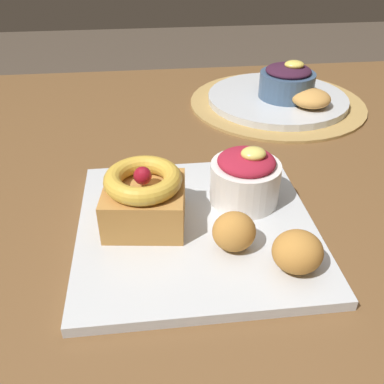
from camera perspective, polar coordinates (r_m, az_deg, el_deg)
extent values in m
cube|color=brown|center=(0.59, -5.70, 0.38)|extent=(1.44, 0.91, 0.04)
cylinder|color=#AD894C|center=(0.82, 11.12, 11.65)|extent=(0.32, 0.32, 0.00)
cube|color=silver|center=(0.48, 0.27, -4.66)|extent=(0.26, 0.26, 0.01)
cube|color=#B77F3D|center=(0.47, -6.62, -1.77)|extent=(0.10, 0.09, 0.05)
torus|color=gold|center=(0.45, -6.90, 1.65)|extent=(0.09, 0.09, 0.02)
sphere|color=maroon|center=(0.45, -6.94, 2.17)|extent=(0.02, 0.02, 0.02)
cylinder|color=white|center=(0.50, 6.82, 1.23)|extent=(0.08, 0.08, 0.05)
ellipsoid|color=#A31E33|center=(0.49, 7.04, 4.07)|extent=(0.07, 0.07, 0.02)
ellipsoid|color=#EAD666|center=(0.48, 7.96, 5.10)|extent=(0.03, 0.02, 0.01)
ellipsoid|color=#BC7F38|center=(0.44, 5.35, -5.32)|extent=(0.04, 0.04, 0.04)
ellipsoid|color=#BC7F38|center=(0.42, 13.65, -7.80)|extent=(0.05, 0.05, 0.04)
cylinder|color=silver|center=(0.82, 11.18, 12.20)|extent=(0.26, 0.26, 0.01)
cylinder|color=#3D5675|center=(0.81, 12.40, 13.83)|extent=(0.10, 0.10, 0.04)
ellipsoid|color=#38192D|center=(0.80, 12.63, 15.58)|extent=(0.08, 0.08, 0.02)
ellipsoid|color=#E5CC56|center=(0.79, 13.38, 16.27)|extent=(0.03, 0.03, 0.01)
ellipsoid|color=#C68E47|center=(0.78, 15.48, 12.01)|extent=(0.07, 0.07, 0.03)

